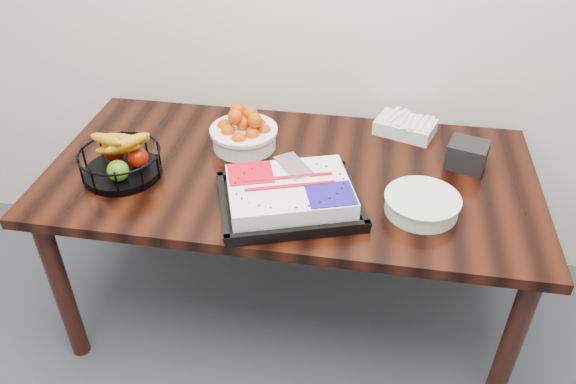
% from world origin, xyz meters
% --- Properties ---
extents(table, '(1.80, 0.90, 0.75)m').
position_xyz_m(table, '(0.00, 2.00, 0.66)').
color(table, black).
rests_on(table, ground).
extents(cake_tray, '(0.56, 0.49, 0.10)m').
position_xyz_m(cake_tray, '(0.03, 1.79, 0.79)').
color(cake_tray, black).
rests_on(cake_tray, table).
extents(tangerine_bowl, '(0.26, 0.26, 0.17)m').
position_xyz_m(tangerine_bowl, '(-0.21, 2.13, 0.82)').
color(tangerine_bowl, white).
rests_on(tangerine_bowl, table).
extents(fruit_basket, '(0.29, 0.29, 0.16)m').
position_xyz_m(fruit_basket, '(-0.60, 1.87, 0.81)').
color(fruit_basket, black).
rests_on(fruit_basket, table).
extents(plate_stack, '(0.25, 0.25, 0.06)m').
position_xyz_m(plate_stack, '(0.47, 1.83, 0.78)').
color(plate_stack, white).
rests_on(plate_stack, table).
extents(fork_bag, '(0.26, 0.21, 0.07)m').
position_xyz_m(fork_bag, '(0.42, 2.35, 0.78)').
color(fork_bag, silver).
rests_on(fork_bag, table).
extents(napkin_box, '(0.17, 0.15, 0.10)m').
position_xyz_m(napkin_box, '(0.64, 2.14, 0.80)').
color(napkin_box, black).
rests_on(napkin_box, table).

